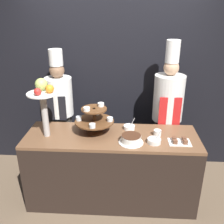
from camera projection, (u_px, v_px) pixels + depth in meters
The scene contains 12 objects.
ground_plane at pixel (110, 216), 2.91m from camera, with size 14.00×14.00×0.00m, color brown.
wall_back at pixel (115, 73), 3.49m from camera, with size 10.00×0.06×2.80m.
buffet_counter at pixel (112, 168), 3.04m from camera, with size 1.99×0.65×0.89m.
tiered_stand at pixel (94, 119), 2.87m from camera, with size 0.45×0.45×0.34m.
fruit_pedestal at pixel (43, 97), 2.70m from camera, with size 0.34×0.34×0.65m.
cake_round at pixel (131, 139), 2.69m from camera, with size 0.27×0.27×0.09m.
cup_white at pixel (157, 133), 2.85m from camera, with size 0.09×0.09×0.07m.
cake_square_tray at pixel (180, 141), 2.71m from camera, with size 0.24×0.18×0.05m.
serving_bowl_near at pixel (154, 141), 2.69m from camera, with size 0.15×0.15×0.15m.
serving_bowl_far at pixel (129, 127), 3.00m from camera, with size 0.13×0.13×0.15m.
chef_left at pixel (60, 109), 3.35m from camera, with size 0.35×0.35×1.78m.
chef_center_left at pixel (167, 109), 3.26m from camera, with size 0.39×0.39×1.90m.
Camera 1 is at (0.15, -2.20, 2.26)m, focal length 40.00 mm.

